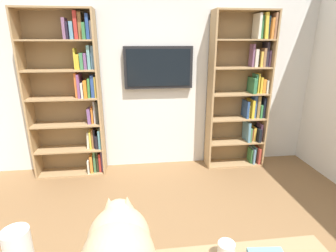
% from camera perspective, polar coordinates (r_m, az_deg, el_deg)
% --- Properties ---
extents(wall_back, '(4.52, 0.06, 2.70)m').
position_cam_1_polar(wall_back, '(3.54, -3.23, 12.27)').
color(wall_back, silver).
rests_on(wall_back, ground).
extents(bookshelf_left, '(0.80, 0.28, 2.07)m').
position_cam_1_polar(bookshelf_left, '(3.70, 16.38, 7.24)').
color(bookshelf_left, tan).
rests_on(bookshelf_left, ground).
extents(bookshelf_right, '(0.88, 0.28, 2.06)m').
position_cam_1_polar(bookshelf_right, '(3.50, -19.91, 6.22)').
color(bookshelf_right, tan).
rests_on(bookshelf_right, ground).
extents(wall_mounted_tv, '(0.88, 0.07, 0.53)m').
position_cam_1_polar(wall_mounted_tv, '(3.46, -2.07, 12.57)').
color(wall_mounted_tv, black).
extents(coffee_mug, '(0.08, 0.08, 0.10)m').
position_cam_1_polar(coffee_mug, '(1.38, 12.51, -25.15)').
color(coffee_mug, white).
rests_on(coffee_mug, desk).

